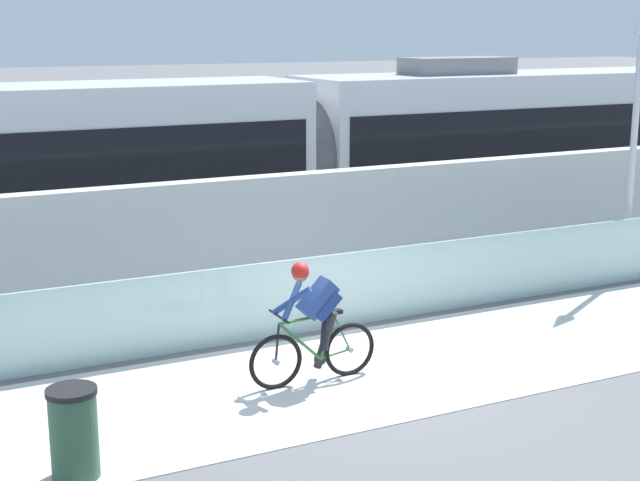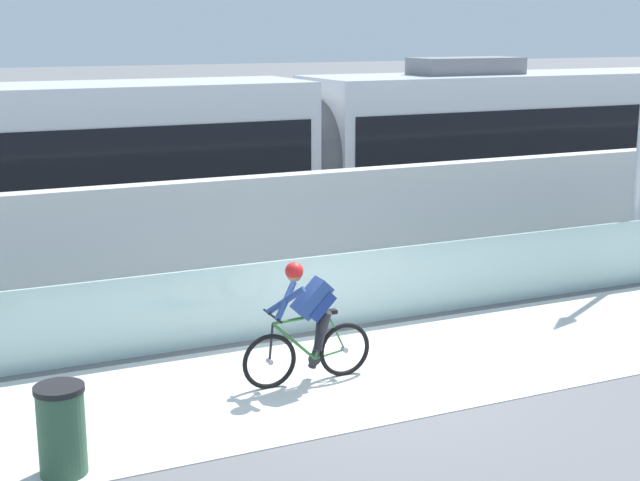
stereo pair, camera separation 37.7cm
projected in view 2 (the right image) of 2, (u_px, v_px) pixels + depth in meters
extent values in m
plane|color=slate|center=(353.00, 374.00, 12.11)|extent=(200.00, 200.00, 0.00)
cube|color=silver|center=(353.00, 374.00, 12.11)|extent=(32.00, 3.20, 0.01)
cube|color=silver|center=(297.00, 296.00, 13.62)|extent=(32.00, 0.05, 1.14)
cube|color=silver|center=(253.00, 240.00, 15.11)|extent=(32.00, 0.36, 2.09)
cube|color=#595654|center=(208.00, 267.00, 17.54)|extent=(32.00, 0.08, 0.01)
cube|color=#595654|center=(186.00, 250.00, 18.80)|extent=(32.00, 0.08, 0.01)
cube|color=silver|center=(11.00, 174.00, 16.37)|extent=(11.00, 2.50, 3.10)
cube|color=black|center=(10.00, 155.00, 16.29)|extent=(10.56, 2.54, 1.04)
cube|color=#4C4C51|center=(17.00, 249.00, 16.68)|extent=(10.78, 2.53, 0.28)
cube|color=#232326|center=(204.00, 240.00, 18.16)|extent=(1.40, 1.88, 0.20)
cylinder|color=black|center=(215.00, 251.00, 17.53)|extent=(0.60, 0.10, 0.60)
cylinder|color=black|center=(193.00, 236.00, 18.80)|extent=(0.60, 0.10, 0.60)
cube|color=silver|center=(536.00, 141.00, 21.07)|extent=(11.00, 2.50, 3.10)
cube|color=black|center=(537.00, 126.00, 20.99)|extent=(10.56, 2.54, 1.04)
cube|color=#4C4C51|center=(533.00, 200.00, 21.38)|extent=(10.78, 2.53, 0.28)
cube|color=slate|center=(466.00, 66.00, 19.87)|extent=(2.40, 1.10, 0.36)
cube|color=#232326|center=(401.00, 220.00, 19.98)|extent=(1.40, 1.88, 0.20)
cylinder|color=black|center=(418.00, 230.00, 19.36)|extent=(0.60, 0.10, 0.60)
cylinder|color=black|center=(385.00, 217.00, 20.63)|extent=(0.60, 0.10, 0.60)
cylinder|color=black|center=(627.00, 194.00, 23.50)|extent=(0.60, 0.10, 0.60)
cylinder|color=#59595B|center=(307.00, 156.00, 18.72)|extent=(0.60, 2.30, 2.30)
torus|color=black|center=(269.00, 361.00, 11.55)|extent=(0.72, 0.06, 0.72)
cylinder|color=#99999E|center=(269.00, 361.00, 11.55)|extent=(0.07, 0.10, 0.07)
torus|color=black|center=(345.00, 350.00, 11.98)|extent=(0.72, 0.06, 0.72)
cylinder|color=#99999E|center=(345.00, 350.00, 11.98)|extent=(0.07, 0.10, 0.07)
cylinder|color=#337233|center=(294.00, 341.00, 11.64)|extent=(0.60, 0.04, 0.58)
cylinder|color=#337233|center=(321.00, 336.00, 11.79)|extent=(0.22, 0.04, 0.59)
cylinder|color=#337233|center=(301.00, 319.00, 11.61)|extent=(0.76, 0.04, 0.07)
cylinder|color=#337233|center=(330.00, 354.00, 11.90)|extent=(0.43, 0.03, 0.09)
cylinder|color=#337233|center=(336.00, 332.00, 11.87)|extent=(0.27, 0.02, 0.53)
cylinder|color=black|center=(271.00, 343.00, 11.51)|extent=(0.08, 0.03, 0.49)
cube|color=black|center=(328.00, 312.00, 11.76)|extent=(0.24, 0.10, 0.05)
cylinder|color=black|center=(273.00, 316.00, 11.44)|extent=(0.03, 0.58, 0.03)
cylinder|color=#262628|center=(315.00, 359.00, 11.82)|extent=(0.18, 0.02, 0.18)
cube|color=navy|center=(312.00, 298.00, 11.62)|extent=(0.50, 0.28, 0.51)
cube|color=navy|center=(319.00, 304.00, 11.68)|extent=(0.38, 0.30, 0.38)
sphere|color=#997051|center=(294.00, 274.00, 11.45)|extent=(0.20, 0.20, 0.20)
sphere|color=red|center=(294.00, 271.00, 11.44)|extent=(0.23, 0.23, 0.23)
cylinder|color=navy|center=(286.00, 301.00, 11.47)|extent=(0.44, 0.41, 0.41)
cylinder|color=navy|center=(286.00, 301.00, 11.47)|extent=(0.44, 0.41, 0.41)
cylinder|color=black|center=(320.00, 340.00, 11.79)|extent=(0.29, 0.33, 0.80)
cylinder|color=black|center=(320.00, 329.00, 11.76)|extent=(0.29, 0.33, 0.54)
cylinder|color=gray|center=(630.00, 272.00, 16.74)|extent=(0.24, 0.24, 0.20)
cylinder|color=silver|center=(639.00, 158.00, 16.27)|extent=(0.12, 0.12, 4.20)
cylinder|color=#33593F|center=(62.00, 433.00, 9.30)|extent=(0.48, 0.48, 0.90)
cylinder|color=black|center=(59.00, 389.00, 9.19)|extent=(0.51, 0.51, 0.06)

